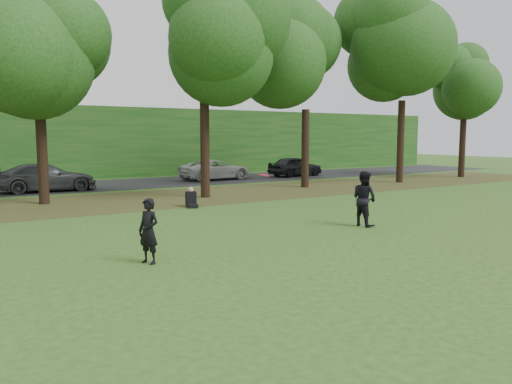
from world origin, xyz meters
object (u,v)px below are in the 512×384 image
player_left (149,231)px  player_right (364,199)px  seated_person (191,200)px  frisbee (264,175)px

player_left → player_right: player_right is taller
player_right → seated_person: 7.65m
player_right → frisbee: frisbee is taller
player_right → player_left: bearing=93.9°
frisbee → seated_person: size_ratio=0.45×
player_left → player_right: (7.71, 0.91, 0.14)m
player_left → player_right: bearing=70.3°
player_left → seated_person: player_left is taller
player_right → seated_person: size_ratio=2.18×
player_right → seated_person: (-2.94, 7.03, -0.59)m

